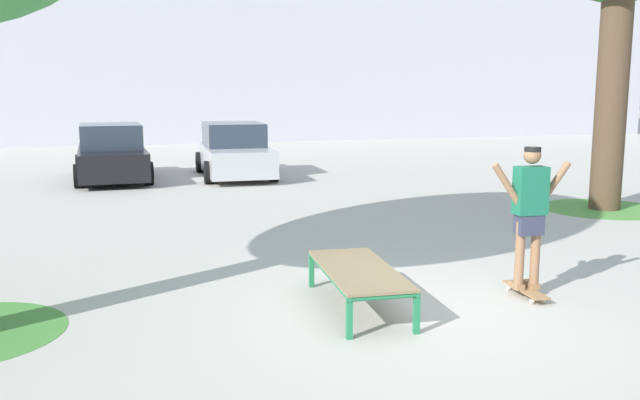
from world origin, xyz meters
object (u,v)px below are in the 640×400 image
object	(u,v)px
car_silver	(234,152)
car_black	(112,154)
skate_box	(359,272)
skater	(530,208)
skateboard	(526,290)

from	to	relation	value
car_silver	car_black	bearing A→B (deg)	175.33
skate_box	skater	bearing A→B (deg)	-4.67
car_black	skateboard	bearing A→B (deg)	-69.36
skater	car_silver	distance (m)	12.23
skate_box	skater	distance (m)	2.16
skateboard	skater	distance (m)	0.99
skate_box	car_black	distance (m)	12.52
skateboard	car_silver	distance (m)	12.24
skate_box	car_black	world-z (taller)	car_black
skater	car_black	bearing A→B (deg)	110.64
skater	car_black	xyz separation A→B (m)	(-4.67, 12.41, -0.38)
skate_box	skateboard	distance (m)	2.09
car_silver	skateboard	bearing A→B (deg)	-83.45
car_silver	skate_box	bearing A→B (deg)	-93.15
skater	car_silver	size ratio (longest dim) A/B	0.40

